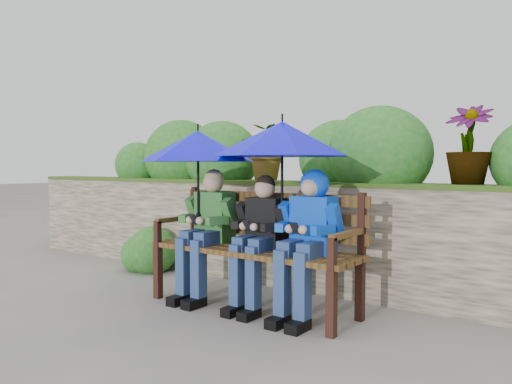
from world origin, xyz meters
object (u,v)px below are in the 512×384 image
Objects in this scene: park_bench at (257,241)px; umbrella_right at (282,139)px; boy_left at (207,226)px; boy_right at (308,230)px; boy_middle at (259,233)px; umbrella_left at (198,146)px.

umbrella_right is at bearing -7.73° from park_bench.
boy_left is 1.01m from boy_right.
boy_middle reaches higher than park_bench.
umbrella_right is (0.75, 0.05, 0.74)m from boy_left.
boy_right is 1.05× the size of umbrella_right.
umbrella_left is 0.85m from umbrella_right.
park_bench is 1.84× the size of umbrella_left.
boy_middle is (0.08, -0.08, 0.08)m from park_bench.
boy_right reaches higher than park_bench.
park_bench is at bearing 10.35° from boy_left.
umbrella_left is (-1.11, -0.02, 0.66)m from boy_right.
park_bench is 0.99m from umbrella_left.
umbrella_right is at bearing 171.66° from boy_right.
boy_right is at bearing -8.34° from umbrella_right.
umbrella_left is at bearing -179.02° from boy_right.
boy_left is 0.56m from boy_middle.
boy_left reaches higher than boy_middle.
park_bench is 0.55m from boy_right.
park_bench is at bearing 134.55° from boy_middle.
park_bench is 0.50m from boy_left.
park_bench is at bearing 9.22° from umbrella_left.
boy_left is at bearing -179.28° from boy_right.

